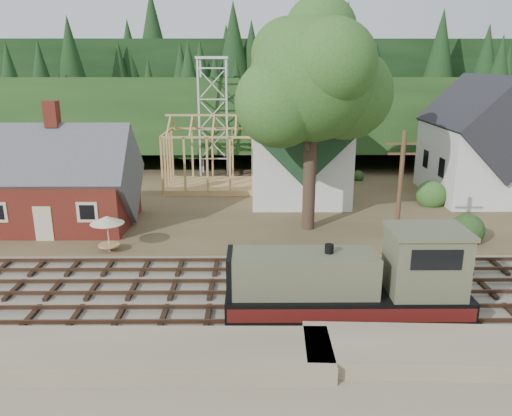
{
  "coord_description": "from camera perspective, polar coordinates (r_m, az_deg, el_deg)",
  "views": [
    {
      "loc": [
        -2.01,
        -24.26,
        11.86
      ],
      "look_at": [
        -1.79,
        6.0,
        3.0
      ],
      "focal_mm": 35.0,
      "sensor_mm": 36.0,
      "label": 1
    }
  ],
  "objects": [
    {
      "name": "ground",
      "position": [
        27.08,
        3.95,
        -9.7
      ],
      "size": [
        140.0,
        140.0,
        0.0
      ],
      "primitive_type": "plane",
      "color": "#384C1E",
      "rests_on": "ground"
    },
    {
      "name": "embankment",
      "position": [
        19.83,
        5.87,
        -20.53
      ],
      "size": [
        64.0,
        5.0,
        1.6
      ],
      "primitive_type": "cube",
      "color": "#7F7259",
      "rests_on": "ground"
    },
    {
      "name": "railroad_bed",
      "position": [
        27.04,
        3.95,
        -9.55
      ],
      "size": [
        64.0,
        11.0,
        0.16
      ],
      "primitive_type": "cube",
      "color": "#726B5B",
      "rests_on": "ground"
    },
    {
      "name": "village_flat",
      "position": [
        43.9,
        2.23,
        0.84
      ],
      "size": [
        64.0,
        26.0,
        0.3
      ],
      "primitive_type": "cube",
      "color": "brown",
      "rests_on": "ground"
    },
    {
      "name": "hillside",
      "position": [
        67.34,
        1.31,
        6.18
      ],
      "size": [
        70.0,
        28.96,
        12.74
      ],
      "primitive_type": "cube",
      "rotation": [
        -0.17,
        0.0,
        0.0
      ],
      "color": "#1E3F19",
      "rests_on": "ground"
    },
    {
      "name": "ridge",
      "position": [
        83.13,
        0.98,
        8.12
      ],
      "size": [
        80.0,
        20.0,
        12.0
      ],
      "primitive_type": "cube",
      "color": "black",
      "rests_on": "ground"
    },
    {
      "name": "depot",
      "position": [
        38.9,
        -21.49,
        2.33
      ],
      "size": [
        10.8,
        7.41,
        9.0
      ],
      "color": "#531B13",
      "rests_on": "village_flat"
    },
    {
      "name": "church",
      "position": [
        44.62,
        4.79,
        7.66
      ],
      "size": [
        8.4,
        15.17,
        13.0
      ],
      "color": "silver",
      "rests_on": "village_flat"
    },
    {
      "name": "farmhouse",
      "position": [
        48.17,
        24.3,
        6.54
      ],
      "size": [
        8.4,
        10.8,
        10.6
      ],
      "color": "silver",
      "rests_on": "village_flat"
    },
    {
      "name": "timber_frame",
      "position": [
        47.22,
        -5.28,
        5.77
      ],
      "size": [
        8.2,
        6.2,
        6.99
      ],
      "color": "tan",
      "rests_on": "village_flat"
    },
    {
      "name": "lattice_tower",
      "position": [
        52.44,
        -4.93,
        14.27
      ],
      "size": [
        3.2,
        3.2,
        12.12
      ],
      "color": "silver",
      "rests_on": "village_flat"
    },
    {
      "name": "big_tree",
      "position": [
        34.63,
        6.7,
        13.49
      ],
      "size": [
        10.9,
        8.4,
        14.7
      ],
      "color": "#38281E",
      "rests_on": "village_flat"
    },
    {
      "name": "telegraph_pole_near",
      "position": [
        31.73,
        16.11,
        1.79
      ],
      "size": [
        2.2,
        0.28,
        8.0
      ],
      "color": "#4C331E",
      "rests_on": "ground"
    },
    {
      "name": "locomotive",
      "position": [
        23.93,
        11.45,
        -8.35
      ],
      "size": [
        11.14,
        2.79,
        4.48
      ],
      "color": "black",
      "rests_on": "railroad_bed"
    },
    {
      "name": "car_blue",
      "position": [
        39.91,
        -15.23,
        -0.11
      ],
      "size": [
        2.79,
        4.2,
        1.33
      ],
      "primitive_type": "imported",
      "rotation": [
        0.0,
        0.0,
        0.34
      ],
      "color": "#4F7AAA",
      "rests_on": "village_flat"
    },
    {
      "name": "patio_set",
      "position": [
        32.56,
        -16.66,
        -1.47
      ],
      "size": [
        2.1,
        2.1,
        2.34
      ],
      "color": "silver",
      "rests_on": "village_flat"
    }
  ]
}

